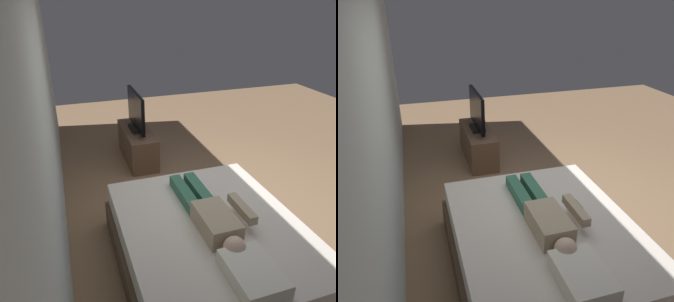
% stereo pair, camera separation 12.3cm
% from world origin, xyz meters
% --- Properties ---
extents(ground_plane, '(10.00, 10.00, 0.00)m').
position_xyz_m(ground_plane, '(0.00, 0.00, 0.00)').
color(ground_plane, '#8C6B4C').
extents(back_wall, '(6.40, 0.10, 2.80)m').
position_xyz_m(back_wall, '(0.40, 1.75, 1.40)').
color(back_wall, silver).
rests_on(back_wall, ground).
extents(bed, '(1.98, 1.64, 0.54)m').
position_xyz_m(bed, '(-0.77, 0.45, 0.26)').
color(bed, brown).
rests_on(bed, ground).
extents(pillow, '(0.48, 0.34, 0.12)m').
position_xyz_m(pillow, '(-1.44, 0.45, 0.60)').
color(pillow, silver).
rests_on(pillow, bed).
extents(person, '(1.26, 0.46, 0.18)m').
position_xyz_m(person, '(-0.74, 0.44, 0.62)').
color(person, tan).
rests_on(person, bed).
extents(remote, '(0.15, 0.04, 0.02)m').
position_xyz_m(remote, '(-0.59, 0.04, 0.55)').
color(remote, black).
rests_on(remote, bed).
extents(tv_stand, '(1.10, 0.40, 0.50)m').
position_xyz_m(tv_stand, '(1.71, 0.54, 0.25)').
color(tv_stand, brown).
rests_on(tv_stand, ground).
extents(tv, '(0.88, 0.20, 0.59)m').
position_xyz_m(tv, '(1.71, 0.54, 0.78)').
color(tv, black).
rests_on(tv, tv_stand).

